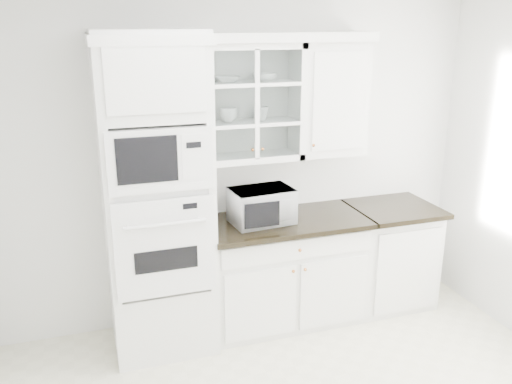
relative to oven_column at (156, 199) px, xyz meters
name	(u,v)px	position (x,y,z in m)	size (l,w,h in m)	color
room_shell	(306,142)	(0.75, -0.99, 0.58)	(4.00, 3.50, 2.70)	white
oven_column	(156,199)	(0.00, 0.00, 0.00)	(0.76, 0.68, 2.40)	white
base_cabinet_run	(284,269)	(1.03, 0.03, -0.74)	(1.32, 0.67, 0.92)	white
extra_base_cabinet	(388,254)	(2.03, 0.03, -0.74)	(0.72, 0.67, 0.92)	white
upper_cabinet_glass	(250,103)	(0.78, 0.17, 0.65)	(0.80, 0.33, 0.90)	white
upper_cabinet_solid	(330,99)	(1.46, 0.17, 0.65)	(0.55, 0.33, 0.90)	white
crown_molding	(237,37)	(0.68, 0.14, 1.14)	(2.14, 0.38, 0.07)	white
countertop_microwave	(261,205)	(0.82, 0.02, -0.14)	(0.48, 0.40, 0.28)	white
bowl_a	(227,79)	(0.60, 0.17, 0.83)	(0.19, 0.19, 0.05)	white
bowl_b	(264,77)	(0.89, 0.16, 0.84)	(0.19, 0.19, 0.06)	white
cup_a	(228,115)	(0.60, 0.17, 0.56)	(0.14, 0.14, 0.11)	white
cup_b	(261,113)	(0.87, 0.17, 0.56)	(0.11, 0.11, 0.11)	white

